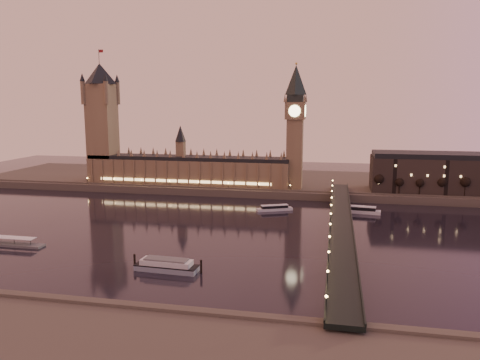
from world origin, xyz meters
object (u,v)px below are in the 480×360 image
object	(u,v)px
cruise_boat_a	(275,208)
pontoon_pier	(8,243)
cruise_boat_b	(361,210)
moored_barge	(167,265)

from	to	relation	value
cruise_boat_a	pontoon_pier	size ratio (longest dim) A/B	0.63
pontoon_pier	cruise_boat_b	bearing A→B (deg)	31.11
cruise_boat_b	moored_barge	xyz separation A→B (m)	(-94.54, -137.42, 0.44)
cruise_boat_a	moored_barge	world-z (taller)	moored_barge
pontoon_pier	cruise_boat_a	bearing A→B (deg)	40.27
cruise_boat_a	pontoon_pier	world-z (taller)	pontoon_pier
pontoon_pier	moored_barge	bearing A→B (deg)	-11.39
cruise_boat_a	moored_barge	distance (m)	137.21
cruise_boat_a	pontoon_pier	xyz separation A→B (m)	(-133.31, -112.96, -0.64)
moored_barge	pontoon_pier	xyz separation A→B (m)	(-99.84, 20.11, -1.47)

